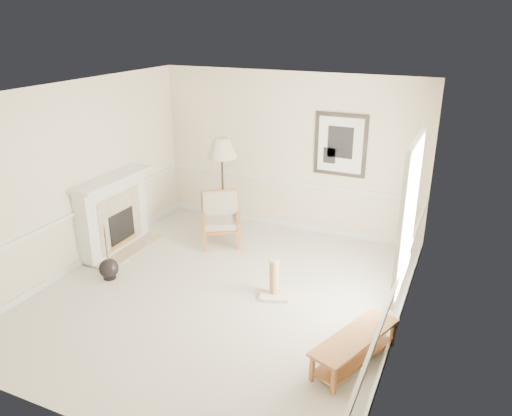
{
  "coord_description": "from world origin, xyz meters",
  "views": [
    {
      "loc": [
        3.08,
        -5.55,
        3.81
      ],
      "look_at": [
        0.26,
        0.7,
        1.13
      ],
      "focal_mm": 35.0,
      "sensor_mm": 36.0,
      "label": 1
    }
  ],
  "objects_px": {
    "bench": "(355,345)",
    "scratching_post": "(274,284)",
    "floor_vase": "(109,269)",
    "armchair": "(221,216)",
    "floor_lamp": "(222,151)"
  },
  "relations": [
    {
      "from": "floor_vase",
      "to": "scratching_post",
      "type": "distance_m",
      "value": 2.57
    },
    {
      "from": "armchair",
      "to": "floor_vase",
      "type": "bearing_deg",
      "value": -145.83
    },
    {
      "from": "floor_vase",
      "to": "armchair",
      "type": "xyz_separation_m",
      "value": [
        0.92,
        1.93,
        0.32
      ]
    },
    {
      "from": "bench",
      "to": "scratching_post",
      "type": "bearing_deg",
      "value": 145.05
    },
    {
      "from": "floor_vase",
      "to": "floor_lamp",
      "type": "relative_size",
      "value": 0.5
    },
    {
      "from": "armchair",
      "to": "bench",
      "type": "bearing_deg",
      "value": -68.27
    },
    {
      "from": "floor_vase",
      "to": "bench",
      "type": "height_order",
      "value": "floor_vase"
    },
    {
      "from": "bench",
      "to": "scratching_post",
      "type": "height_order",
      "value": "scratching_post"
    },
    {
      "from": "floor_vase",
      "to": "scratching_post",
      "type": "xyz_separation_m",
      "value": [
        2.5,
        0.57,
        0.02
      ]
    },
    {
      "from": "floor_vase",
      "to": "scratching_post",
      "type": "relative_size",
      "value": 1.51
    },
    {
      "from": "floor_lamp",
      "to": "bench",
      "type": "bearing_deg",
      "value": -41.18
    },
    {
      "from": "floor_vase",
      "to": "scratching_post",
      "type": "bearing_deg",
      "value": 12.92
    },
    {
      "from": "bench",
      "to": "armchair",
      "type": "bearing_deg",
      "value": 142.0
    },
    {
      "from": "armchair",
      "to": "floor_lamp",
      "type": "bearing_deg",
      "value": 81.86
    },
    {
      "from": "floor_vase",
      "to": "bench",
      "type": "distance_m",
      "value": 3.94
    }
  ]
}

